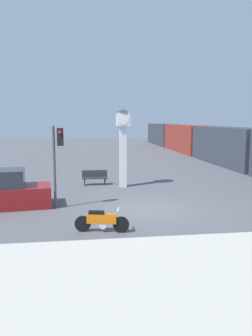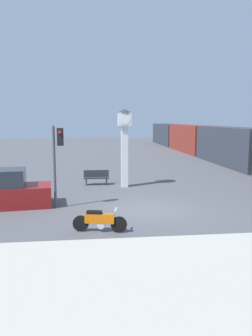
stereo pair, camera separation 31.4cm
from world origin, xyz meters
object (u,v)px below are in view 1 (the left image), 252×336
at_px(traffic_light, 57,152).
at_px(freight_train, 204,141).
at_px(bench, 95,177).
at_px(parked_car, 4,192).
at_px(clock_tower, 123,137).
at_px(motorcycle, 102,221).

bearing_deg(traffic_light, freight_train, 53.53).
bearing_deg(bench, freight_train, 48.57).
bearing_deg(freight_train, parked_car, -131.67).
xyz_separation_m(clock_tower, freight_train, (10.96, 15.15, -1.39)).
bearing_deg(bench, traffic_light, -109.43).
bearing_deg(freight_train, traffic_light, -126.47).
height_order(motorcycle, bench, bench).
relative_size(clock_tower, bench, 2.95).
relative_size(motorcycle, traffic_light, 0.52).
xyz_separation_m(motorcycle, traffic_light, (-1.78, 3.55, 2.22)).
height_order(motorcycle, parked_car, parked_car).
bearing_deg(traffic_light, parked_car, 169.82).
bearing_deg(clock_tower, parked_car, -146.50).
distance_m(motorcycle, traffic_light, 4.55).
distance_m(clock_tower, traffic_light, 5.80).
height_order(freight_train, traffic_light, traffic_light).
height_order(freight_train, bench, freight_train).
relative_size(motorcycle, bench, 1.25).
distance_m(freight_train, bench, 19.19).
height_order(freight_train, parked_car, freight_train).
height_order(clock_tower, traffic_light, clock_tower).
bearing_deg(freight_train, motorcycle, -118.79).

